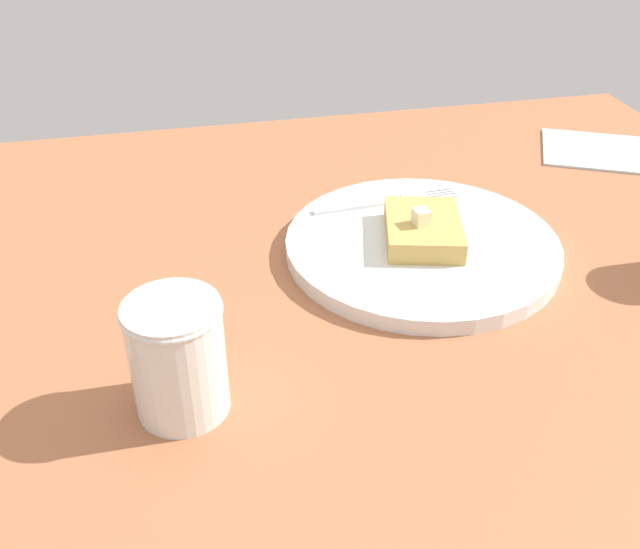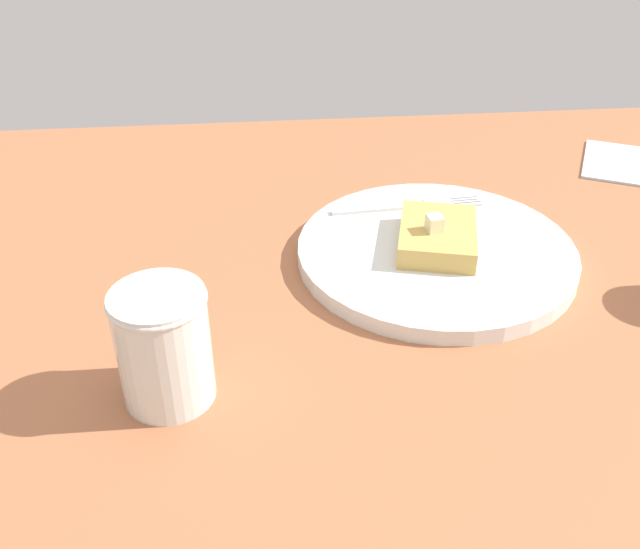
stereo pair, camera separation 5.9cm
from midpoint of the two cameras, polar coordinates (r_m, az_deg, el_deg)
The scene contains 6 objects.
table_surface at distance 61.29cm, azimuth 9.23°, elevation -5.64°, with size 96.60×96.60×2.72cm, color #A3603D.
plate at distance 69.81cm, azimuth 11.64°, elevation 1.74°, with size 26.63×26.63×1.57cm.
toast_slice_center at distance 68.93cm, azimuth 11.80°, elevation 2.96°, with size 7.09×9.57×2.13cm, color tan.
butter_pat_primary at distance 67.24cm, azimuth 11.64°, elevation 3.95°, with size 1.53×1.37×1.53cm, color #EFEFC3.
fork at distance 75.81cm, azimuth 9.93°, elevation 5.39°, with size 16.06×2.56×0.36cm.
syrup_jar at distance 51.85cm, azimuth -9.19°, elevation -6.19°, with size 6.99×6.99×9.11cm.
Camera 2 is at (-11.39, -46.07, 39.72)cm, focal length 40.00 mm.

